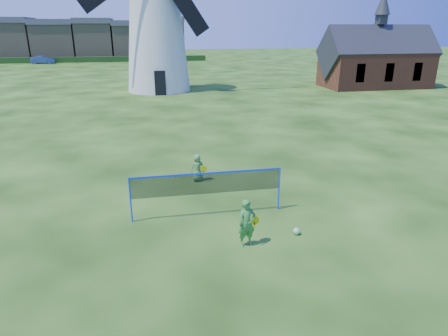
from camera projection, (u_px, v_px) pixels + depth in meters
The scene contains 10 objects.
ground at pixel (221, 215), 13.26m from camera, with size 220.00×220.00×0.00m, color black.
windmill at pixel (156, 22), 37.29m from camera, with size 13.48×6.18×18.68m.
chapel at pixel (376, 61), 41.08m from camera, with size 11.34×5.50×9.59m.
badminton_net at pixel (207, 184), 12.84m from camera, with size 5.05×0.05×1.55m.
player_girl at pixel (247, 223), 11.16m from camera, with size 0.71×0.43×1.43m.
player_boy at pixel (198, 168), 16.02m from camera, with size 0.65×0.44×1.14m.
play_ball at pixel (297, 231), 11.96m from camera, with size 0.22×0.22×0.22m, color green.
terraced_houses at pixel (32, 39), 74.28m from camera, with size 57.55×8.40×8.20m.
hedge at pixel (35, 60), 70.18m from camera, with size 62.00×0.80×1.00m, color #193814.
car_right at pixel (43, 60), 69.10m from camera, with size 1.39×3.99×1.32m, color navy.
Camera 1 is at (-2.14, -11.74, 6.00)m, focal length 31.21 mm.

